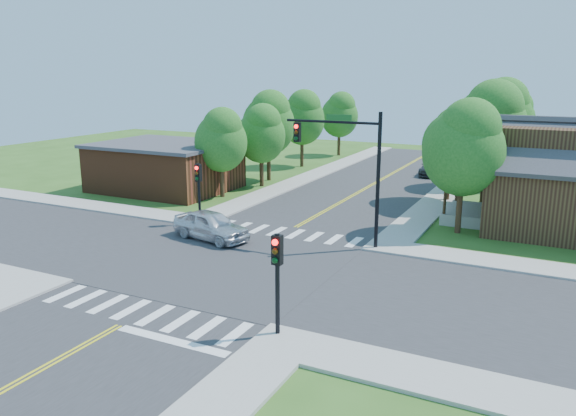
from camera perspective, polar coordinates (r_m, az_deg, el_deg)
The scene contains 25 objects.
ground at distance 27.50m, azimuth -6.05°, elevation -5.82°, with size 100.00×100.00×0.00m, color #32581B.
road_ns at distance 27.49m, azimuth -6.05°, elevation -5.78°, with size 10.00×90.00×0.04m, color #2D2D30.
road_ew at distance 27.49m, azimuth -6.05°, elevation -5.77°, with size 90.00×10.00×0.04m, color #2D2D30.
intersection_patch at distance 27.50m, azimuth -6.05°, elevation -5.82°, with size 10.20×10.20×0.06m, color #2D2D30.
sidewalk_nw at distance 48.88m, azimuth -11.81°, elevation 2.69°, with size 40.00×40.00×0.14m.
crosswalk_north at distance 32.61m, azimuth -0.21°, elevation -2.51°, with size 8.85×2.00×0.01m.
crosswalk_south at distance 22.88m, azimuth -14.52°, elevation -10.21°, with size 8.85×2.00×0.01m.
centerline at distance 27.48m, azimuth -6.05°, elevation -5.73°, with size 0.30×90.00×0.01m.
stop_bar at distance 20.46m, azimuth -11.68°, elevation -13.17°, with size 4.60×0.45×0.09m, color white.
signal_mast_ne at distance 29.51m, azimuth 6.08°, elevation 5.24°, with size 5.30×0.42×7.20m.
signal_pole_se at distance 19.36m, azimuth -1.12°, elevation -5.88°, with size 0.34×0.42×3.80m.
signal_pole_nw at distance 34.31m, azimuth -9.08°, elevation 2.62°, with size 0.34×0.42×3.80m.
building_nw at distance 45.56m, azimuth -12.34°, elevation 4.20°, with size 10.40×8.40×3.73m.
tree_e_a at distance 33.16m, azimuth 17.55°, elevation 6.06°, with size 4.59×4.36×7.80m.
tree_e_b at distance 40.18m, azimuth 19.80°, elevation 7.99°, with size 5.13×4.88×8.73m.
tree_e_c at distance 47.96m, azimuth 20.75°, elevation 8.76°, with size 5.16×4.91×8.78m.
tree_e_d at distance 57.51m, azimuth 21.73°, elevation 8.60°, with size 4.50×4.27×7.64m.
tree_w_a at distance 41.67m, azimuth -6.80°, elevation 7.03°, with size 3.94×3.74×6.70m.
tree_w_b at distance 47.91m, azimuth -1.95°, elevation 8.80°, with size 4.55×4.32×7.74m.
tree_w_c at distance 55.14m, azimuth 1.50°, elevation 9.31°, with size 4.44×4.22×7.54m.
tree_w_d at distance 63.08m, azimuth 5.30°, elevation 9.52°, with size 4.16×3.95×7.07m.
tree_house at distance 41.51m, azimuth 16.30°, elevation 6.64°, with size 4.00×3.80×6.79m.
tree_bldg at distance 45.48m, azimuth -2.69°, elevation 7.70°, with size 3.97×3.77×6.74m.
car_silver at distance 31.45m, azimuth -7.83°, elevation -1.81°, with size 5.06×2.91×1.62m, color silver.
car_dgrey at distance 52.58m, azimuth 14.56°, elevation 4.01°, with size 2.22×4.99×1.42m, color #2F3234.
Camera 1 is at (14.07, -21.78, 9.14)m, focal length 35.00 mm.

